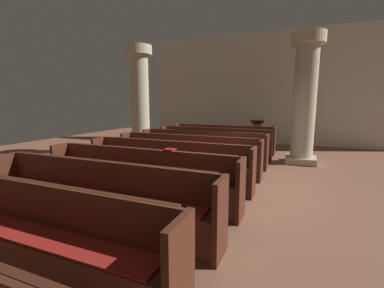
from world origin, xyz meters
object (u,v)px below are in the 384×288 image
Objects in this scene: pew_row_2 at (202,146)px; hymn_book at (170,150)px; pew_row_7 at (18,228)px; pillar_far_side at (140,98)px; pew_row_4 at (167,162)px; pillar_aisle_side at (305,97)px; pew_row_6 at (95,194)px; pew_row_5 at (139,174)px; lectern at (257,136)px; pew_row_0 at (222,137)px; pew_row_1 at (213,141)px; pew_row_3 at (187,153)px.

hymn_book reaches higher than pew_row_2.
pew_row_7 is 6.63m from pillar_far_side.
pew_row_4 is 1.01× the size of pillar_aisle_side.
hymn_book is (0.50, 1.23, 0.43)m from pew_row_6.
pew_row_2 is 1.00× the size of pew_row_5.
hymn_book is at bearing 21.11° from pew_row_5.
hymn_book reaches higher than pew_row_5.
lectern is at bearing 82.96° from pew_row_7.
pew_row_0 is 1.00× the size of pew_row_4.
pillar_far_side is at bearing -175.76° from pillar_aisle_side.
pew_row_4 is 1.00× the size of pew_row_5.
pew_row_1 is 2.34m from lectern.
pew_row_5 and pew_row_6 have the same top height.
pew_row_1 is 1.00× the size of pew_row_6.
pew_row_0 and pew_row_3 have the same top height.
pew_row_4 is 1.01× the size of pillar_far_side.
pew_row_5 is 0.69m from hymn_book.
pew_row_0 is 1.00× the size of pew_row_2.
pew_row_6 is 1.01× the size of pillar_far_side.
pew_row_7 is at bearing -90.00° from pew_row_0.
pew_row_6 is (0.00, -6.22, 0.00)m from pew_row_0.
pew_row_0 is 1.00× the size of pew_row_5.
pew_row_5 is 19.50× the size of hymn_book.
hymn_book is at bearing -75.03° from pew_row_3.
pew_row_3 is (0.00, -1.04, 0.00)m from pew_row_2.
pew_row_4 is 3.11m from pew_row_7.
pew_row_2 is at bearing 90.00° from pew_row_3.
pew_row_2 is at bearing 90.00° from pew_row_4.
pew_row_2 is at bearing -108.14° from lectern.
pillar_aisle_side is (2.58, 3.25, 1.35)m from pew_row_4.
pillar_far_side is 4.49m from lectern.
pew_row_1 is 6.22m from pew_row_7.
pew_row_2 and pew_row_7 have the same top height.
pew_row_0 is at bearing 90.00° from pew_row_7.
pew_row_5 is 1.01× the size of pillar_aisle_side.
pew_row_3 is at bearing 104.97° from hymn_book.
pew_row_5 is at bearing -99.34° from lectern.
pew_row_2 is 5.19m from pew_row_7.
pew_row_2 is 2.98m from pillar_far_side.
pew_row_5 is (0.00, -2.07, 0.00)m from pew_row_3.
pew_row_0 is at bearing -134.02° from lectern.
pillar_aisle_side is (2.58, 4.28, 1.35)m from pew_row_5.
pew_row_3 is 3.31× the size of lectern.
pew_row_0 and pew_row_4 have the same top height.
pillar_aisle_side is at bearing 4.24° from pillar_far_side.
pillar_aisle_side reaches higher than pew_row_6.
pew_row_3 and pew_row_7 have the same top height.
pillar_far_side is (-2.53, 3.90, 1.35)m from pew_row_5.
pew_row_4 is 1.00× the size of pew_row_7.
pew_row_4 is at bearing -90.00° from pew_row_2.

